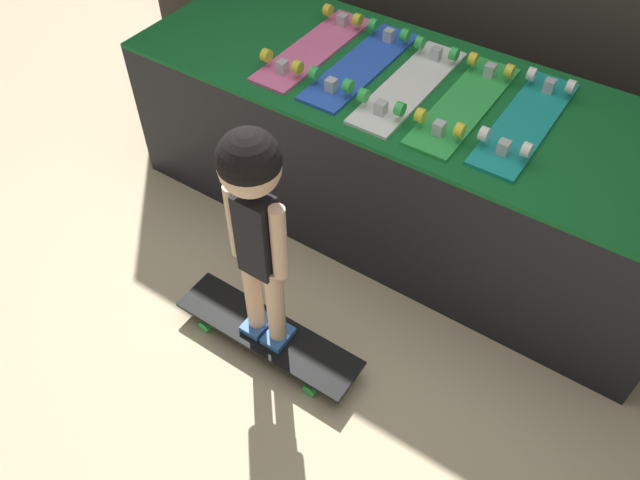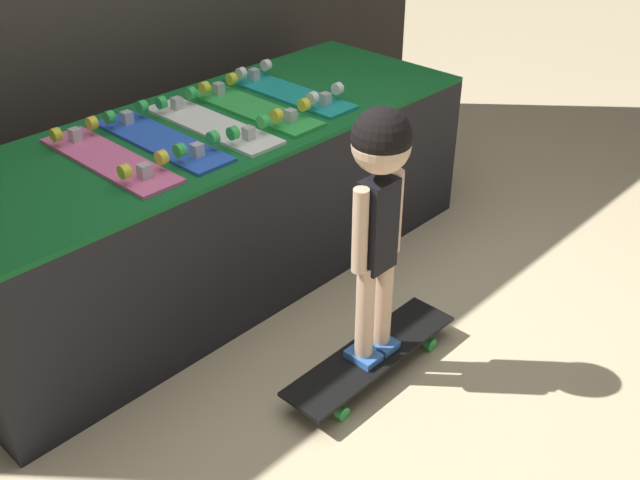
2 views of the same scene
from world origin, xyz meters
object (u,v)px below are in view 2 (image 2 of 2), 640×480
at_px(skateboard_green_on_rack, 253,106).
at_px(skateboard_teal_on_rack, 288,91).
at_px(skateboard_on_floor, 371,356).
at_px(skateboard_white_on_rack, 212,123).
at_px(child, 379,192).
at_px(skateboard_blue_on_rack, 161,138).
at_px(skateboard_pink_on_rack, 109,157).

relative_size(skateboard_green_on_rack, skateboard_teal_on_rack, 1.00).
relative_size(skateboard_green_on_rack, skateboard_on_floor, 0.88).
height_order(skateboard_white_on_rack, child, child).
bearing_deg(skateboard_white_on_rack, skateboard_blue_on_rack, 174.96).
bearing_deg(skateboard_green_on_rack, skateboard_white_on_rack, -178.01).
height_order(skateboard_white_on_rack, skateboard_on_floor, skateboard_white_on_rack).
relative_size(skateboard_white_on_rack, skateboard_teal_on_rack, 1.00).
distance_m(skateboard_green_on_rack, child, 0.99).
bearing_deg(child, skateboard_green_on_rack, 72.73).
relative_size(skateboard_pink_on_rack, skateboard_on_floor, 0.88).
relative_size(skateboard_pink_on_rack, skateboard_teal_on_rack, 1.00).
relative_size(skateboard_white_on_rack, skateboard_green_on_rack, 1.00).
relative_size(skateboard_white_on_rack, skateboard_on_floor, 0.88).
height_order(skateboard_teal_on_rack, skateboard_on_floor, skateboard_teal_on_rack).
distance_m(skateboard_green_on_rack, skateboard_on_floor, 1.19).
height_order(skateboard_white_on_rack, skateboard_teal_on_rack, same).
bearing_deg(skateboard_on_floor, skateboard_pink_on_rack, 113.89).
bearing_deg(skateboard_white_on_rack, skateboard_teal_on_rack, 4.31).
bearing_deg(skateboard_pink_on_rack, skateboard_white_on_rack, -2.37).
bearing_deg(child, skateboard_pink_on_rack, 113.81).
height_order(skateboard_pink_on_rack, skateboard_on_floor, skateboard_pink_on_rack).
bearing_deg(skateboard_green_on_rack, skateboard_pink_on_rack, 179.08).
xyz_separation_m(skateboard_green_on_rack, skateboard_on_floor, (-0.29, -0.94, -0.66)).
height_order(skateboard_teal_on_rack, child, child).
bearing_deg(child, skateboard_on_floor, 82.79).
relative_size(skateboard_blue_on_rack, skateboard_on_floor, 0.88).
height_order(skateboard_blue_on_rack, skateboard_teal_on_rack, same).
bearing_deg(skateboard_on_floor, skateboard_blue_on_rack, 100.94).
relative_size(skateboard_on_floor, child, 0.81).
relative_size(skateboard_blue_on_rack, child, 0.71).
bearing_deg(skateboard_pink_on_rack, skateboard_green_on_rack, -0.92).
distance_m(skateboard_pink_on_rack, skateboard_green_on_rack, 0.71).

